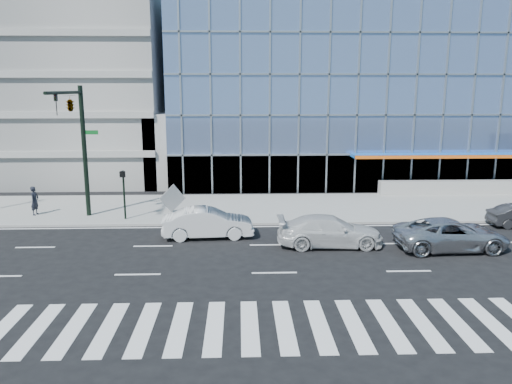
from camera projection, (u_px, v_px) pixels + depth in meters
ground at (269, 245)px, 25.91m from camera, size 160.00×160.00×0.00m
sidewalk at (262, 207)px, 33.72m from camera, size 120.00×8.00×0.15m
theatre_building at (392, 93)px, 50.29m from camera, size 42.00×26.00×15.00m
parking_garage at (49, 67)px, 48.63m from camera, size 24.00×24.00×20.00m
ramp_block at (187, 148)px, 42.71m from camera, size 6.00×8.00×6.00m
traffic_signal at (75, 120)px, 28.75m from camera, size 1.14×5.74×8.00m
ped_signal_post at (124, 187)px, 30.03m from camera, size 0.30×0.33×3.00m
silver_suv at (451, 234)px, 25.07m from camera, size 5.70×2.78×1.56m
white_suv at (330, 231)px, 25.64m from camera, size 5.42×2.25×1.57m
white_sedan at (208, 223)px, 27.09m from camera, size 5.02×2.06×1.62m
pedestrian at (35, 201)px, 31.33m from camera, size 0.54×0.73×1.82m
tilted_panel at (173, 198)px, 31.97m from camera, size 1.57×1.04×1.83m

